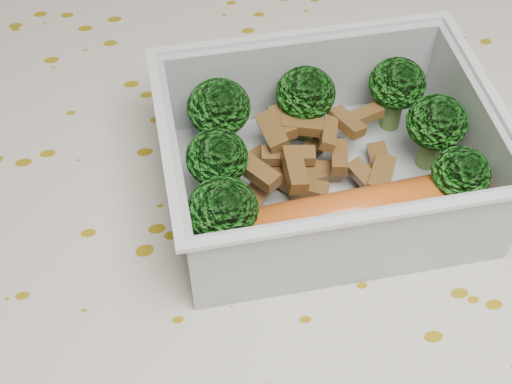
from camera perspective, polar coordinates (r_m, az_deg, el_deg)
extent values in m
cube|color=brown|center=(0.41, -0.78, -5.17)|extent=(1.40, 0.90, 0.04)
cube|color=beige|center=(0.40, -0.81, -3.31)|extent=(1.46, 0.96, 0.01)
cube|color=silver|center=(0.41, 5.42, 0.33)|extent=(0.17, 0.13, 0.00)
cube|color=silver|center=(0.43, 3.63, 9.13)|extent=(0.17, 0.00, 0.06)
cube|color=silver|center=(0.35, 8.31, -4.29)|extent=(0.17, 0.00, 0.06)
cube|color=silver|center=(0.41, 16.74, 4.59)|extent=(0.00, 0.12, 0.06)
cube|color=silver|center=(0.38, -6.28, 1.33)|extent=(0.00, 0.12, 0.06)
cube|color=silver|center=(0.42, 3.69, 12.52)|extent=(0.18, 0.01, 0.00)
cube|color=silver|center=(0.33, 9.10, -2.00)|extent=(0.18, 0.01, 0.00)
cube|color=silver|center=(0.40, 18.27, 7.55)|extent=(0.01, 0.13, 0.00)
cube|color=silver|center=(0.36, -7.39, 4.24)|extent=(0.01, 0.13, 0.00)
cylinder|color=#608C3F|center=(0.42, -2.87, 4.55)|extent=(0.01, 0.01, 0.02)
ellipsoid|color=#2A7923|center=(0.40, -2.99, 6.78)|extent=(0.04, 0.04, 0.03)
cylinder|color=#608C3F|center=(0.43, 3.83, 5.64)|extent=(0.01, 0.01, 0.02)
ellipsoid|color=#2A7923|center=(0.41, 3.99, 7.87)|extent=(0.03, 0.03, 0.03)
cylinder|color=#608C3F|center=(0.44, 10.80, 6.33)|extent=(0.01, 0.01, 0.02)
ellipsoid|color=#2A7923|center=(0.42, 11.25, 8.52)|extent=(0.03, 0.03, 0.03)
cylinder|color=#608C3F|center=(0.39, -3.00, 0.58)|extent=(0.01, 0.01, 0.02)
ellipsoid|color=#2A7923|center=(0.38, -3.15, 2.79)|extent=(0.03, 0.03, 0.03)
cylinder|color=#608C3F|center=(0.42, 13.66, 3.26)|extent=(0.01, 0.01, 0.02)
ellipsoid|color=#2A7923|center=(0.41, 14.26, 5.43)|extent=(0.03, 0.03, 0.03)
cylinder|color=#608C3F|center=(0.37, -2.55, -3.55)|extent=(0.01, 0.01, 0.02)
ellipsoid|color=#2A7923|center=(0.36, -2.68, -1.41)|extent=(0.04, 0.04, 0.03)
cylinder|color=#608C3F|center=(0.40, 15.39, -0.68)|extent=(0.01, 0.01, 0.02)
ellipsoid|color=#2A7923|center=(0.38, 16.09, 1.43)|extent=(0.03, 0.03, 0.03)
cube|color=brown|center=(0.41, 7.25, 5.56)|extent=(0.02, 0.03, 0.01)
cube|color=brown|center=(0.40, 5.83, 4.68)|extent=(0.02, 0.02, 0.01)
cube|color=brown|center=(0.40, 4.14, 5.23)|extent=(0.03, 0.02, 0.01)
cube|color=brown|center=(0.40, 4.20, 0.28)|extent=(0.02, 0.02, 0.01)
cube|color=brown|center=(0.40, 2.84, 1.27)|extent=(0.01, 0.03, 0.01)
cube|color=brown|center=(0.40, 9.98, 1.44)|extent=(0.02, 0.03, 0.01)
cube|color=brown|center=(0.40, 6.70, 2.76)|extent=(0.01, 0.02, 0.01)
cube|color=brown|center=(0.41, 5.29, 1.68)|extent=(0.02, 0.01, 0.01)
cube|color=brown|center=(0.40, 0.14, 0.02)|extent=(0.03, 0.03, 0.01)
cube|color=brown|center=(0.40, 4.19, 1.17)|extent=(0.02, 0.01, 0.01)
cube|color=brown|center=(0.42, 8.39, 5.97)|extent=(0.03, 0.02, 0.01)
cube|color=brown|center=(0.38, 3.11, 1.80)|extent=(0.01, 0.03, 0.01)
cube|color=brown|center=(0.40, 1.30, 4.90)|extent=(0.02, 0.03, 0.01)
cube|color=brown|center=(0.41, 9.33, 1.48)|extent=(0.02, 0.02, 0.01)
cube|color=brown|center=(0.41, 2.14, 5.60)|extent=(0.01, 0.02, 0.01)
cube|color=brown|center=(0.40, 8.80, 1.09)|extent=(0.02, 0.03, 0.01)
cube|color=brown|center=(0.38, 0.13, 1.60)|extent=(0.02, 0.03, 0.01)
cube|color=brown|center=(0.42, 9.85, 2.55)|extent=(0.01, 0.02, 0.01)
cube|color=brown|center=(0.41, 3.72, 2.84)|extent=(0.03, 0.02, 0.01)
cube|color=brown|center=(0.40, 1.81, 1.36)|extent=(0.03, 0.03, 0.01)
cube|color=brown|center=(0.41, 0.81, 1.99)|extent=(0.02, 0.03, 0.01)
cube|color=brown|center=(0.40, 2.60, 2.91)|extent=(0.03, 0.02, 0.01)
cylinder|color=#CD561A|center=(0.37, 7.65, -1.83)|extent=(0.12, 0.03, 0.03)
sphere|color=#CD561A|center=(0.39, 16.02, -0.15)|extent=(0.03, 0.03, 0.03)
sphere|color=#CD561A|center=(0.36, -1.49, -3.63)|extent=(0.03, 0.03, 0.03)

